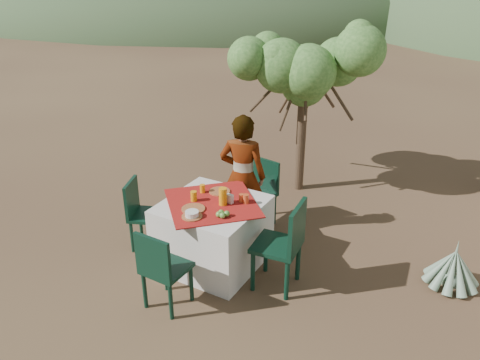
% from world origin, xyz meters
% --- Properties ---
extents(ground, '(160.00, 160.00, 0.00)m').
position_xyz_m(ground, '(0.00, 0.00, 0.00)').
color(ground, '#3C261B').
rests_on(ground, ground).
extents(table, '(1.30, 1.30, 0.76)m').
position_xyz_m(table, '(-0.36, -0.03, 0.38)').
color(table, silver).
rests_on(table, ground).
extents(chair_far, '(0.46, 0.46, 0.86)m').
position_xyz_m(chair_far, '(-0.31, 1.04, 0.48)').
color(chair_far, black).
rests_on(chair_far, ground).
extents(chair_near, '(0.41, 0.41, 0.87)m').
position_xyz_m(chair_near, '(-0.35, -0.94, 0.48)').
color(chair_near, black).
rests_on(chair_near, ground).
extents(chair_left, '(0.51, 0.51, 0.84)m').
position_xyz_m(chair_left, '(-1.27, -0.15, 0.47)').
color(chair_left, black).
rests_on(chair_left, ground).
extents(chair_right, '(0.50, 0.50, 0.99)m').
position_xyz_m(chair_right, '(0.52, -0.05, 0.55)').
color(chair_right, black).
rests_on(chair_right, ground).
extents(person, '(0.65, 0.51, 1.55)m').
position_xyz_m(person, '(-0.39, 0.70, 0.77)').
color(person, '#8C6651').
rests_on(person, ground).
extents(shrub_tree, '(1.83, 1.79, 2.15)m').
position_xyz_m(shrub_tree, '(-0.21, 2.30, 1.70)').
color(shrub_tree, '#483624').
rests_on(shrub_tree, ground).
extents(agave, '(0.57, 0.58, 0.61)m').
position_xyz_m(agave, '(2.05, 0.86, 0.21)').
color(agave, gray).
rests_on(agave, ground).
extents(hill_near_left, '(40.00, 40.00, 16.00)m').
position_xyz_m(hill_near_left, '(-18.00, 30.00, 0.00)').
color(hill_near_left, '#344A29').
rests_on(hill_near_left, ground).
extents(plate_far, '(0.24, 0.24, 0.01)m').
position_xyz_m(plate_far, '(-0.42, 0.23, 0.77)').
color(plate_far, brown).
rests_on(plate_far, table).
extents(plate_near, '(0.25, 0.25, 0.01)m').
position_xyz_m(plate_near, '(-0.44, -0.26, 0.77)').
color(plate_near, brown).
rests_on(plate_near, table).
extents(glass_far, '(0.06, 0.06, 0.10)m').
position_xyz_m(glass_far, '(-0.58, 0.13, 0.81)').
color(glass_far, orange).
rests_on(glass_far, table).
extents(glass_near, '(0.07, 0.07, 0.11)m').
position_xyz_m(glass_near, '(-0.55, -0.09, 0.82)').
color(glass_near, orange).
rests_on(glass_near, table).
extents(juice_pitcher, '(0.09, 0.09, 0.19)m').
position_xyz_m(juice_pitcher, '(-0.23, -0.01, 0.86)').
color(juice_pitcher, orange).
rests_on(juice_pitcher, table).
extents(bowl_plate, '(0.21, 0.21, 0.01)m').
position_xyz_m(bowl_plate, '(-0.36, -0.39, 0.77)').
color(bowl_plate, brown).
rests_on(bowl_plate, table).
extents(white_bowl, '(0.14, 0.14, 0.05)m').
position_xyz_m(white_bowl, '(-0.36, -0.39, 0.80)').
color(white_bowl, silver).
rests_on(white_bowl, bowl_plate).
extents(jar_left, '(0.06, 0.06, 0.09)m').
position_xyz_m(jar_left, '(-0.09, 0.15, 0.81)').
color(jar_left, '#BE4A21').
rests_on(jar_left, table).
extents(jar_right, '(0.06, 0.06, 0.10)m').
position_xyz_m(jar_right, '(-0.03, 0.14, 0.81)').
color(jar_right, '#BE4A21').
rests_on(jar_right, table).
extents(napkin_holder, '(0.08, 0.05, 0.10)m').
position_xyz_m(napkin_holder, '(-0.19, 0.06, 0.81)').
color(napkin_holder, silver).
rests_on(napkin_holder, table).
extents(fruit_cluster, '(0.13, 0.12, 0.06)m').
position_xyz_m(fruit_cluster, '(-0.10, -0.24, 0.79)').
color(fruit_cluster, '#5A9134').
rests_on(fruit_cluster, table).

